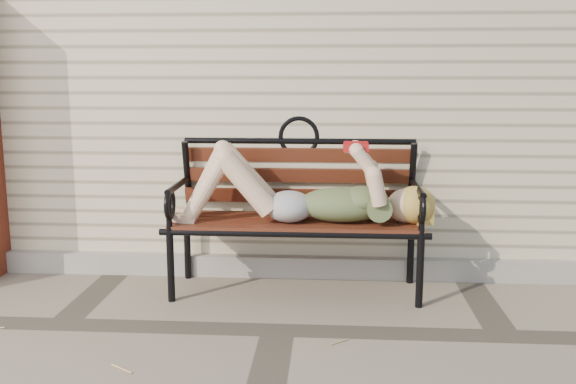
{
  "coord_description": "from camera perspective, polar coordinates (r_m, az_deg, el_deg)",
  "views": [
    {
      "loc": [
        0.29,
        -3.4,
        1.42
      ],
      "look_at": [
        0.01,
        0.6,
        0.68
      ],
      "focal_mm": 40.0,
      "sensor_mm": 36.0,
      "label": 1
    }
  ],
  "objects": [
    {
      "name": "ground",
      "position": [
        3.69,
        -0.89,
        -12.18
      ],
      "size": [
        80.0,
        80.0,
        0.0
      ],
      "primitive_type": "plane",
      "color": "gray",
      "rests_on": "ground"
    },
    {
      "name": "house_wall",
      "position": [
        6.4,
        1.36,
        11.16
      ],
      "size": [
        8.0,
        4.0,
        3.0
      ],
      "primitive_type": "cube",
      "color": "beige",
      "rests_on": "ground"
    },
    {
      "name": "foundation_strip",
      "position": [
        4.58,
        0.13,
        -6.64
      ],
      "size": [
        8.0,
        0.1,
        0.15
      ],
      "primitive_type": "cube",
      "color": "#A09A91",
      "rests_on": "ground"
    },
    {
      "name": "garden_bench",
      "position": [
        4.24,
        0.79,
        -0.15
      ],
      "size": [
        1.76,
        0.7,
        1.14
      ],
      "color": "black",
      "rests_on": "ground"
    },
    {
      "name": "reading_woman",
      "position": [
        4.1,
        0.89,
        0.01
      ],
      "size": [
        1.66,
        0.38,
        0.52
      ],
      "color": "#0A3B4C",
      "rests_on": "ground"
    }
  ]
}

